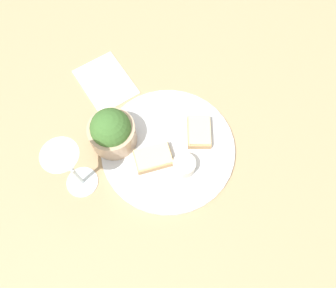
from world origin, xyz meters
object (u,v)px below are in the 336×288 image
(wine_glass, at_px, (67,164))
(napkin, at_px, (106,82))
(cheese_toast_far, at_px, (199,132))
(salad_bowl, at_px, (112,131))
(sauce_ramekin, at_px, (184,165))
(cheese_toast_near, at_px, (153,158))

(wine_glass, distance_m, napkin, 0.29)
(cheese_toast_far, height_order, napkin, cheese_toast_far)
(cheese_toast_far, bearing_deg, wine_glass, 150.94)
(napkin, bearing_deg, salad_bowl, -129.97)
(salad_bowl, relative_size, wine_glass, 0.62)
(sauce_ramekin, height_order, wine_glass, wine_glass)
(napkin, bearing_deg, cheese_toast_near, -111.77)
(sauce_ramekin, bearing_deg, cheese_toast_far, 14.23)
(sauce_ramekin, relative_size, wine_glass, 0.29)
(salad_bowl, bearing_deg, cheese_toast_near, -81.17)
(salad_bowl, height_order, sauce_ramekin, salad_bowl)
(cheese_toast_near, xyz_separation_m, wine_glass, (-0.14, 0.10, 0.09))
(cheese_toast_near, height_order, wine_glass, wine_glass)
(sauce_ramekin, height_order, napkin, sauce_ramekin)
(sauce_ramekin, bearing_deg, cheese_toast_near, 111.69)
(cheese_toast_near, relative_size, napkin, 0.54)
(salad_bowl, bearing_deg, wine_glass, -176.72)
(cheese_toast_near, height_order, cheese_toast_far, same)
(sauce_ramekin, xyz_separation_m, cheese_toast_near, (-0.03, 0.07, -0.01))
(sauce_ramekin, distance_m, cheese_toast_near, 0.07)
(salad_bowl, distance_m, cheese_toast_near, 0.11)
(sauce_ramekin, bearing_deg, napkin, 77.37)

